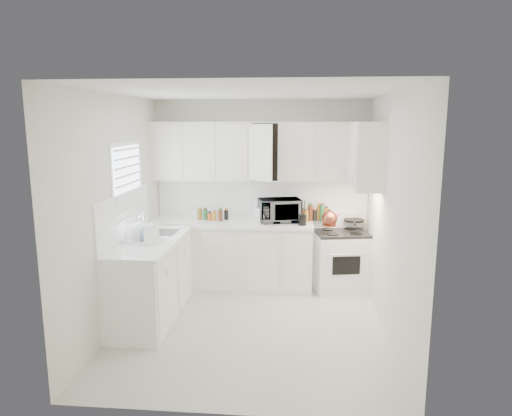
# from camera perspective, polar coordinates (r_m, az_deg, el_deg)

# --- Properties ---
(floor) EXTENTS (3.20, 3.20, 0.00)m
(floor) POSITION_cam_1_polar(r_m,az_deg,el_deg) (5.41, -0.68, -14.53)
(floor) COLOR silver
(floor) RESTS_ON ground
(ceiling) EXTENTS (3.20, 3.20, 0.00)m
(ceiling) POSITION_cam_1_polar(r_m,az_deg,el_deg) (4.91, -0.75, 14.13)
(ceiling) COLOR white
(ceiling) RESTS_ON ground
(wall_back) EXTENTS (3.00, 0.00, 3.00)m
(wall_back) POSITION_cam_1_polar(r_m,az_deg,el_deg) (6.57, 0.69, 1.87)
(wall_back) COLOR white
(wall_back) RESTS_ON ground
(wall_front) EXTENTS (3.00, 0.00, 3.00)m
(wall_front) POSITION_cam_1_polar(r_m,az_deg,el_deg) (3.46, -3.39, -6.21)
(wall_front) COLOR white
(wall_front) RESTS_ON ground
(wall_left) EXTENTS (0.00, 3.20, 3.20)m
(wall_left) POSITION_cam_1_polar(r_m,az_deg,el_deg) (5.36, -16.88, -0.59)
(wall_left) COLOR white
(wall_left) RESTS_ON ground
(wall_right) EXTENTS (0.00, 3.20, 3.20)m
(wall_right) POSITION_cam_1_polar(r_m,az_deg,el_deg) (5.07, 16.40, -1.18)
(wall_right) COLOR white
(wall_right) RESTS_ON ground
(window_blinds) EXTENTS (0.06, 0.96, 1.06)m
(window_blinds) POSITION_cam_1_polar(r_m,az_deg,el_deg) (5.63, -15.51, 2.59)
(window_blinds) COLOR white
(window_blinds) RESTS_ON wall_left
(lower_cabinets_back) EXTENTS (2.22, 0.60, 0.90)m
(lower_cabinets_back) POSITION_cam_1_polar(r_m,az_deg,el_deg) (6.50, -2.97, -5.91)
(lower_cabinets_back) COLOR white
(lower_cabinets_back) RESTS_ON floor
(lower_cabinets_left) EXTENTS (0.60, 1.60, 0.90)m
(lower_cabinets_left) POSITION_cam_1_polar(r_m,az_deg,el_deg) (5.66, -12.80, -8.73)
(lower_cabinets_left) COLOR white
(lower_cabinets_left) RESTS_ON floor
(countertop_back) EXTENTS (2.24, 0.64, 0.05)m
(countertop_back) POSITION_cam_1_polar(r_m,az_deg,el_deg) (6.38, -3.03, -1.84)
(countertop_back) COLOR white
(countertop_back) RESTS_ON lower_cabinets_back
(countertop_left) EXTENTS (0.64, 1.62, 0.05)m
(countertop_left) POSITION_cam_1_polar(r_m,az_deg,el_deg) (5.52, -12.91, -4.07)
(countertop_left) COLOR white
(countertop_left) RESTS_ON lower_cabinets_left
(backsplash_back) EXTENTS (2.98, 0.02, 0.55)m
(backsplash_back) POSITION_cam_1_polar(r_m,az_deg,el_deg) (6.57, 0.69, 1.21)
(backsplash_back) COLOR white
(backsplash_back) RESTS_ON wall_back
(backsplash_left) EXTENTS (0.02, 1.60, 0.55)m
(backsplash_left) POSITION_cam_1_polar(r_m,az_deg,el_deg) (5.55, -15.98, -0.95)
(backsplash_left) COLOR white
(backsplash_left) RESTS_ON wall_left
(upper_cabinets_back) EXTENTS (3.00, 0.33, 0.80)m
(upper_cabinets_back) POSITION_cam_1_polar(r_m,az_deg,el_deg) (6.38, 0.58, 3.42)
(upper_cabinets_back) COLOR white
(upper_cabinets_back) RESTS_ON wall_back
(upper_cabinets_right) EXTENTS (0.33, 0.90, 0.80)m
(upper_cabinets_right) POSITION_cam_1_polar(r_m,az_deg,el_deg) (5.81, 13.35, 2.43)
(upper_cabinets_right) COLOR white
(upper_cabinets_right) RESTS_ON wall_right
(sink) EXTENTS (0.42, 0.38, 0.30)m
(sink) POSITION_cam_1_polar(r_m,az_deg,el_deg) (5.81, -11.91, -1.83)
(sink) COLOR gray
(sink) RESTS_ON countertop_left
(stove) EXTENTS (0.78, 0.67, 1.06)m
(stove) POSITION_cam_1_polar(r_m,az_deg,el_deg) (6.44, 10.45, -5.50)
(stove) COLOR white
(stove) RESTS_ON floor
(tea_kettle) EXTENTS (0.29, 0.25, 0.24)m
(tea_kettle) POSITION_cam_1_polar(r_m,az_deg,el_deg) (6.15, 9.08, -1.14)
(tea_kettle) COLOR #993629
(tea_kettle) RESTS_ON stove
(frying_pan) EXTENTS (0.31, 0.49, 0.04)m
(frying_pan) POSITION_cam_1_polar(r_m,az_deg,el_deg) (6.51, 12.03, -1.42)
(frying_pan) COLOR black
(frying_pan) RESTS_ON stove
(microwave) EXTENTS (0.62, 0.44, 0.38)m
(microwave) POSITION_cam_1_polar(r_m,az_deg,el_deg) (6.31, 2.94, 0.02)
(microwave) COLOR gray
(microwave) RESTS_ON countertop_back
(rice_cooker) EXTENTS (0.28, 0.28, 0.22)m
(rice_cooker) POSITION_cam_1_polar(r_m,az_deg,el_deg) (6.34, 0.86, -0.63)
(rice_cooker) COLOR white
(rice_cooker) RESTS_ON countertop_back
(paper_towel) EXTENTS (0.12, 0.12, 0.27)m
(paper_towel) POSITION_cam_1_polar(r_m,az_deg,el_deg) (6.47, 0.25, -0.19)
(paper_towel) COLOR white
(paper_towel) RESTS_ON countertop_back
(utensil_crock) EXTENTS (0.14, 0.14, 0.34)m
(utensil_crock) POSITION_cam_1_polar(r_m,az_deg,el_deg) (6.10, 5.80, -0.58)
(utensil_crock) COLOR black
(utensil_crock) RESTS_ON countertop_back
(dish_rack) EXTENTS (0.49, 0.42, 0.23)m
(dish_rack) POSITION_cam_1_polar(r_m,az_deg,el_deg) (5.41, -14.02, -2.87)
(dish_rack) COLOR white
(dish_rack) RESTS_ON countertop_left
(spice_left_0) EXTENTS (0.06, 0.06, 0.13)m
(spice_left_0) POSITION_cam_1_polar(r_m,az_deg,el_deg) (6.56, -6.85, -0.74)
(spice_left_0) COLOR olive
(spice_left_0) RESTS_ON countertop_back
(spice_left_1) EXTENTS (0.06, 0.06, 0.13)m
(spice_left_1) POSITION_cam_1_polar(r_m,az_deg,el_deg) (6.46, -6.37, -0.91)
(spice_left_1) COLOR #236938
(spice_left_1) RESTS_ON countertop_back
(spice_left_2) EXTENTS (0.06, 0.06, 0.13)m
(spice_left_2) POSITION_cam_1_polar(r_m,az_deg,el_deg) (6.53, -5.57, -0.76)
(spice_left_2) COLOR orange
(spice_left_2) RESTS_ON countertop_back
(spice_left_3) EXTENTS (0.06, 0.06, 0.13)m
(spice_left_3) POSITION_cam_1_polar(r_m,az_deg,el_deg) (6.43, -5.06, -0.93)
(spice_left_3) COLOR gold
(spice_left_3) RESTS_ON countertop_back
(spice_left_4) EXTENTS (0.06, 0.06, 0.13)m
(spice_left_4) POSITION_cam_1_polar(r_m,az_deg,el_deg) (6.51, -4.27, -0.79)
(spice_left_4) COLOR brown
(spice_left_4) RESTS_ON countertop_back
(spice_left_5) EXTENTS (0.06, 0.06, 0.13)m
(spice_left_5) POSITION_cam_1_polar(r_m,az_deg,el_deg) (6.41, -3.74, -0.96)
(spice_left_5) COLOR black
(spice_left_5) RESTS_ON countertop_back
(sauce_right_0) EXTENTS (0.06, 0.06, 0.19)m
(sauce_right_0) POSITION_cam_1_polar(r_m,az_deg,el_deg) (6.46, 5.73, -0.63)
(sauce_right_0) COLOR orange
(sauce_right_0) RESTS_ON countertop_back
(sauce_right_1) EXTENTS (0.06, 0.06, 0.19)m
(sauce_right_1) POSITION_cam_1_polar(r_m,az_deg,el_deg) (6.40, 6.23, -0.74)
(sauce_right_1) COLOR gold
(sauce_right_1) RESTS_ON countertop_back
(sauce_right_2) EXTENTS (0.06, 0.06, 0.19)m
(sauce_right_2) POSITION_cam_1_polar(r_m,az_deg,el_deg) (6.46, 6.71, -0.65)
(sauce_right_2) COLOR brown
(sauce_right_2) RESTS_ON countertop_back
(sauce_right_3) EXTENTS (0.06, 0.06, 0.19)m
(sauce_right_3) POSITION_cam_1_polar(r_m,az_deg,el_deg) (6.40, 7.22, -0.76)
(sauce_right_3) COLOR black
(sauce_right_3) RESTS_ON countertop_back
(sauce_right_4) EXTENTS (0.06, 0.06, 0.19)m
(sauce_right_4) POSITION_cam_1_polar(r_m,az_deg,el_deg) (6.46, 7.68, -0.66)
(sauce_right_4) COLOR olive
(sauce_right_4) RESTS_ON countertop_back
(sauce_right_5) EXTENTS (0.06, 0.06, 0.19)m
(sauce_right_5) POSITION_cam_1_polar(r_m,az_deg,el_deg) (6.41, 8.20, -0.78)
(sauce_right_5) COLOR #236938
(sauce_right_5) RESTS_ON countertop_back
(sauce_right_6) EXTENTS (0.06, 0.06, 0.19)m
(sauce_right_6) POSITION_cam_1_polar(r_m,az_deg,el_deg) (6.47, 8.66, -0.68)
(sauce_right_6) COLOR orange
(sauce_right_6) RESTS_ON countertop_back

